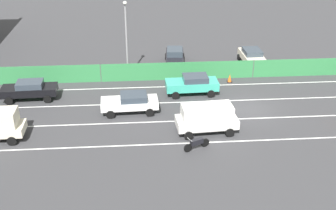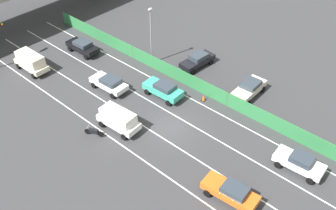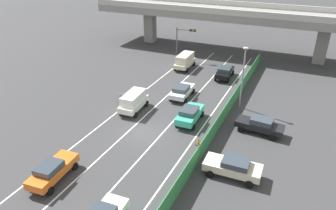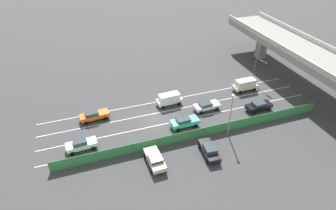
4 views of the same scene
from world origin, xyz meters
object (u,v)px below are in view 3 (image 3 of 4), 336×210
object	(u,v)px
car_sedan_white	(182,91)
car_sedan_black	(225,72)
car_van_white	(134,101)
parked_sedan_dark	(260,125)
car_taxi_orange	(52,170)
parked_sedan_cream	(233,167)
motorcycle	(121,99)
car_van_cream	(185,60)
street_lamp	(243,72)
traffic_light	(183,37)
traffic_cone	(198,142)
car_taxi_teal	(190,114)

from	to	relation	value
car_sedan_white	car_sedan_black	size ratio (longest dim) A/B	0.98
car_van_white	parked_sedan_dark	distance (m)	13.61
car_taxi_orange	car_sedan_black	xyz separation A→B (m)	(6.34, 26.50, -0.01)
parked_sedan_cream	parked_sedan_dark	size ratio (longest dim) A/B	0.98
parked_sedan_cream	car_sedan_white	bearing A→B (deg)	127.94
motorcycle	car_van_cream	bearing A→B (deg)	80.41
car_van_white	street_lamp	world-z (taller)	street_lamp
car_sedan_black	motorcycle	size ratio (longest dim) A/B	2.50
motorcycle	traffic_light	size ratio (longest dim) A/B	0.36
car_van_cream	traffic_cone	xyz separation A→B (m)	(8.79, -18.44, -0.88)
car_taxi_teal	street_lamp	world-z (taller)	street_lamp
motorcycle	street_lamp	distance (m)	14.15
car_taxi_teal	car_sedan_black	world-z (taller)	car_taxi_teal
car_van_white	traffic_light	world-z (taller)	traffic_light
street_lamp	car_taxi_teal	bearing A→B (deg)	-125.91
car_van_white	car_taxi_teal	world-z (taller)	car_van_white
traffic_cone	traffic_light	bearing A→B (deg)	115.54
street_lamp	parked_sedan_dark	bearing A→B (deg)	-56.44
car_taxi_teal	parked_sedan_dark	distance (m)	7.05
car_sedan_white	traffic_cone	xyz separation A→B (m)	(5.29, -8.87, -0.51)
car_van_cream	car_taxi_orange	xyz separation A→B (m)	(0.11, -27.79, -0.33)
traffic_light	car_sedan_white	bearing A→B (deg)	-68.25
car_van_white	car_van_cream	world-z (taller)	car_van_cream
motorcycle	parked_sedan_dark	xyz separation A→B (m)	(15.85, 0.05, 0.42)
car_taxi_orange	motorcycle	world-z (taller)	car_taxi_orange
car_van_white	car_van_cream	xyz separation A→B (m)	(0.07, 14.95, 0.05)
car_taxi_teal	car_taxi_orange	distance (m)	14.51
car_taxi_teal	car_taxi_orange	bearing A→B (deg)	-116.15
car_van_white	traffic_cone	bearing A→B (deg)	-21.50
car_van_cream	car_sedan_black	world-z (taller)	car_van_cream
parked_sedan_dark	traffic_cone	world-z (taller)	parked_sedan_dark
car_van_cream	car_taxi_orange	world-z (taller)	car_van_cream
car_sedan_black	motorcycle	xyz separation A→B (m)	(-8.80, -12.64, -0.43)
car_van_white	motorcycle	xyz separation A→B (m)	(-2.28, 1.01, -0.73)
parked_sedan_cream	traffic_light	size ratio (longest dim) A/B	0.90
parked_sedan_cream	traffic_light	world-z (taller)	traffic_light
car_taxi_teal	car_sedan_black	xyz separation A→B (m)	(-0.06, 13.47, -0.04)
car_taxi_orange	parked_sedan_cream	distance (m)	14.15
parked_sedan_dark	motorcycle	bearing A→B (deg)	-179.83
motorcycle	traffic_light	world-z (taller)	traffic_light
motorcycle	car_taxi_teal	bearing A→B (deg)	-5.35
car_van_cream	car_taxi_teal	bearing A→B (deg)	-66.24
car_taxi_orange	street_lamp	size ratio (longest dim) A/B	0.67
car_sedan_white	motorcycle	bearing A→B (deg)	-143.23
car_sedan_white	car_van_white	bearing A→B (deg)	-123.50
motorcycle	parked_sedan_cream	size ratio (longest dim) A/B	0.40
traffic_light	parked_sedan_dark	bearing A→B (deg)	-49.09
traffic_light	street_lamp	bearing A→B (deg)	-46.85
car_sedan_black	traffic_cone	distance (m)	17.31
car_van_cream	parked_sedan_dark	size ratio (longest dim) A/B	0.98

